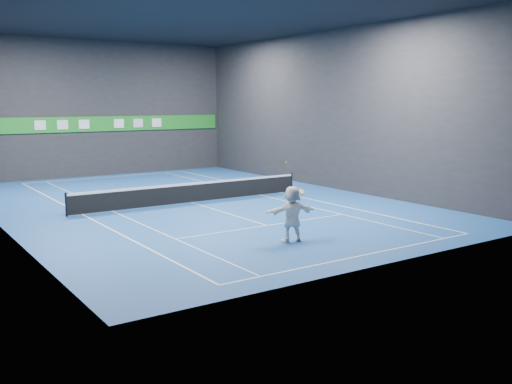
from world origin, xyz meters
TOP-DOWN VIEW (x-y plane):
  - ground at (0.00, 0.00)m, footprint 26.00×26.00m
  - ceiling at (0.00, 0.00)m, footprint 26.00×26.00m
  - wall_back at (0.00, 13.00)m, footprint 18.00×0.10m
  - wall_front at (0.00, -13.00)m, footprint 18.00×0.10m
  - wall_right at (9.00, 0.00)m, footprint 0.10×26.00m
  - baseline_near at (0.00, -11.89)m, footprint 10.98×0.08m
  - baseline_far at (0.00, 11.89)m, footprint 10.98×0.08m
  - sideline_doubles_left at (-5.49, 0.00)m, footprint 0.08×23.78m
  - sideline_doubles_right at (5.49, 0.00)m, footprint 0.08×23.78m
  - sideline_singles_left at (-4.11, 0.00)m, footprint 0.06×23.78m
  - sideline_singles_right at (4.11, 0.00)m, footprint 0.06×23.78m
  - service_line_near at (0.00, -6.40)m, footprint 8.23×0.06m
  - service_line_far at (0.00, 6.40)m, footprint 8.23×0.06m
  - center_service_line at (0.00, 0.00)m, footprint 0.06×12.80m
  - player at (-0.80, -9.08)m, footprint 1.96×0.99m
  - tennis_ball at (-0.96, -8.91)m, footprint 0.07×0.07m
  - tennis_net at (0.00, 0.00)m, footprint 12.50×0.10m
  - sponsor_banner at (0.00, 12.93)m, footprint 17.64×0.11m
  - tennis_racket at (-0.40, -9.03)m, footprint 0.41×0.37m

SIDE VIEW (x-z plane):
  - ground at x=0.00m, z-range 0.00..0.00m
  - baseline_near at x=0.00m, z-range 0.00..0.01m
  - baseline_far at x=0.00m, z-range 0.00..0.01m
  - sideline_doubles_left at x=-5.49m, z-range 0.00..0.01m
  - sideline_doubles_right at x=5.49m, z-range 0.00..0.01m
  - sideline_singles_left at x=-4.11m, z-range 0.00..0.01m
  - sideline_singles_right at x=4.11m, z-range 0.00..0.01m
  - service_line_near at x=0.00m, z-range 0.00..0.01m
  - service_line_far at x=0.00m, z-range 0.00..0.01m
  - center_service_line at x=0.00m, z-range 0.00..0.01m
  - tennis_net at x=0.00m, z-range 0.00..1.07m
  - player at x=-0.80m, z-range 0.00..2.02m
  - tennis_racket at x=-0.40m, z-range 1.42..2.00m
  - tennis_ball at x=-0.96m, z-range 2.83..2.90m
  - sponsor_banner at x=0.00m, z-range 3.00..4.00m
  - wall_back at x=0.00m, z-range 0.00..9.00m
  - wall_front at x=0.00m, z-range 0.00..9.00m
  - wall_right at x=9.00m, z-range 0.00..9.00m
  - ceiling at x=0.00m, z-range 9.00..9.00m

